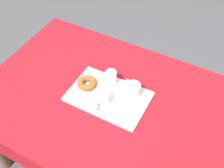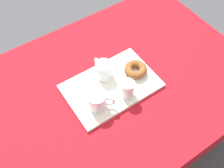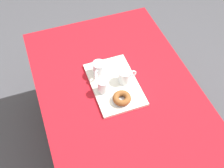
{
  "view_description": "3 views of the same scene",
  "coord_description": "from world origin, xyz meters",
  "px_view_note": "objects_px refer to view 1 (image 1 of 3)",
  "views": [
    {
      "loc": [
        -0.52,
        0.86,
        1.98
      ],
      "look_at": [
        -0.02,
        -0.06,
        0.8
      ],
      "focal_mm": 44.13,
      "sensor_mm": 36.0,
      "label": 1
    },
    {
      "loc": [
        -0.44,
        -0.64,
        1.83
      ],
      "look_at": [
        -0.02,
        -0.02,
        0.77
      ],
      "focal_mm": 42.22,
      "sensor_mm": 36.0,
      "label": 2
    },
    {
      "loc": [
        1.08,
        -0.42,
        2.22
      ],
      "look_at": [
        0.01,
        -0.04,
        0.79
      ],
      "focal_mm": 45.96,
      "sensor_mm": 36.0,
      "label": 3
    }
  ],
  "objects_px": {
    "tea_mug_left": "(133,91)",
    "water_glass_near": "(111,79)",
    "dining_table": "(104,107)",
    "serving_tray": "(108,96)",
    "donut_plate_left": "(87,86)",
    "tea_mug_right": "(102,99)",
    "sugar_donut_left": "(87,83)"
  },
  "relations": [
    {
      "from": "tea_mug_right",
      "to": "donut_plate_left",
      "type": "height_order",
      "value": "tea_mug_right"
    },
    {
      "from": "dining_table",
      "to": "serving_tray",
      "type": "bearing_deg",
      "value": -149.91
    },
    {
      "from": "tea_mug_right",
      "to": "water_glass_near",
      "type": "height_order",
      "value": "water_glass_near"
    },
    {
      "from": "tea_mug_left",
      "to": "water_glass_near",
      "type": "relative_size",
      "value": 1.18
    },
    {
      "from": "dining_table",
      "to": "serving_tray",
      "type": "relative_size",
      "value": 3.17
    },
    {
      "from": "serving_tray",
      "to": "tea_mug_left",
      "type": "distance_m",
      "value": 0.15
    },
    {
      "from": "dining_table",
      "to": "tea_mug_right",
      "type": "bearing_deg",
      "value": 110.4
    },
    {
      "from": "serving_tray",
      "to": "tea_mug_right",
      "type": "distance_m",
      "value": 0.09
    },
    {
      "from": "tea_mug_right",
      "to": "water_glass_near",
      "type": "bearing_deg",
      "value": -79.45
    },
    {
      "from": "tea_mug_right",
      "to": "sugar_donut_left",
      "type": "bearing_deg",
      "value": -27.73
    },
    {
      "from": "sugar_donut_left",
      "to": "water_glass_near",
      "type": "bearing_deg",
      "value": -142.95
    },
    {
      "from": "dining_table",
      "to": "water_glass_near",
      "type": "relative_size",
      "value": 15.3
    },
    {
      "from": "dining_table",
      "to": "water_glass_near",
      "type": "height_order",
      "value": "water_glass_near"
    },
    {
      "from": "serving_tray",
      "to": "sugar_donut_left",
      "type": "height_order",
      "value": "sugar_donut_left"
    },
    {
      "from": "tea_mug_left",
      "to": "tea_mug_right",
      "type": "distance_m",
      "value": 0.18
    },
    {
      "from": "tea_mug_left",
      "to": "tea_mug_right",
      "type": "height_order",
      "value": "same"
    },
    {
      "from": "water_glass_near",
      "to": "donut_plate_left",
      "type": "bearing_deg",
      "value": 37.05
    },
    {
      "from": "dining_table",
      "to": "tea_mug_right",
      "type": "xyz_separation_m",
      "value": [
        -0.02,
        0.06,
        0.15
      ]
    },
    {
      "from": "tea_mug_left",
      "to": "water_glass_near",
      "type": "distance_m",
      "value": 0.15
    },
    {
      "from": "serving_tray",
      "to": "donut_plate_left",
      "type": "xyz_separation_m",
      "value": [
        0.15,
        -0.0,
        0.01
      ]
    },
    {
      "from": "tea_mug_right",
      "to": "sugar_donut_left",
      "type": "xyz_separation_m",
      "value": [
        0.14,
        -0.08,
        -0.02
      ]
    },
    {
      "from": "tea_mug_left",
      "to": "dining_table",
      "type": "bearing_deg",
      "value": 29.09
    },
    {
      "from": "water_glass_near",
      "to": "donut_plate_left",
      "type": "height_order",
      "value": "water_glass_near"
    },
    {
      "from": "serving_tray",
      "to": "tea_mug_right",
      "type": "xyz_separation_m",
      "value": [
        0.0,
        0.07,
        0.05
      ]
    },
    {
      "from": "dining_table",
      "to": "sugar_donut_left",
      "type": "height_order",
      "value": "sugar_donut_left"
    },
    {
      "from": "water_glass_near",
      "to": "donut_plate_left",
      "type": "xyz_separation_m",
      "value": [
        0.11,
        0.09,
        -0.04
      ]
    },
    {
      "from": "water_glass_near",
      "to": "dining_table",
      "type": "bearing_deg",
      "value": 94.67
    },
    {
      "from": "tea_mug_left",
      "to": "donut_plate_left",
      "type": "height_order",
      "value": "tea_mug_left"
    },
    {
      "from": "serving_tray",
      "to": "donut_plate_left",
      "type": "bearing_deg",
      "value": -1.55
    },
    {
      "from": "tea_mug_left",
      "to": "tea_mug_right",
      "type": "relative_size",
      "value": 0.9
    },
    {
      "from": "dining_table",
      "to": "tea_mug_left",
      "type": "height_order",
      "value": "tea_mug_left"
    },
    {
      "from": "water_glass_near",
      "to": "serving_tray",
      "type": "bearing_deg",
      "value": 109.46
    }
  ]
}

